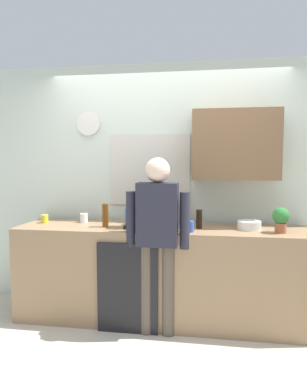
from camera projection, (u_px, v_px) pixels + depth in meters
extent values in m
plane|color=beige|center=(157.00, 333.00, 3.17)|extent=(8.00, 8.00, 0.00)
cube|color=#937251|center=(162.00, 273.00, 3.42)|extent=(2.84, 0.64, 0.93)
cube|color=black|center=(127.00, 289.00, 3.14)|extent=(0.56, 0.02, 0.83)
cube|color=silver|center=(167.00, 186.00, 3.77)|extent=(4.44, 0.10, 2.60)
cube|color=beige|center=(150.00, 170.00, 3.72)|extent=(0.86, 0.02, 0.76)
cube|color=#8CA5C6|center=(150.00, 170.00, 3.73)|extent=(0.80, 0.02, 0.70)
cube|color=brown|center=(235.00, 145.00, 3.42)|extent=(0.84, 0.32, 0.68)
cylinder|color=silver|center=(89.00, 124.00, 3.77)|extent=(0.26, 0.03, 0.26)
cube|color=black|center=(136.00, 226.00, 3.35)|extent=(0.20, 0.20, 0.03)
cube|color=black|center=(137.00, 209.00, 3.40)|extent=(0.18, 0.08, 0.28)
cylinder|color=black|center=(135.00, 220.00, 3.31)|extent=(0.11, 0.11, 0.11)
cylinder|color=black|center=(135.00, 195.00, 3.32)|extent=(0.17, 0.17, 0.03)
cylinder|color=black|center=(199.00, 219.00, 3.32)|extent=(0.06, 0.06, 0.18)
cylinder|color=olive|center=(148.00, 212.00, 3.53)|extent=(0.06, 0.06, 0.25)
cylinder|color=#2D8C33|center=(159.00, 211.00, 3.49)|extent=(0.09, 0.09, 0.28)
cylinder|color=maroon|center=(183.00, 213.00, 3.58)|extent=(0.06, 0.06, 0.22)
cylinder|color=brown|center=(105.00, 215.00, 3.39)|extent=(0.06, 0.06, 0.23)
cylinder|color=yellow|center=(45.00, 219.00, 3.62)|extent=(0.07, 0.07, 0.08)
cylinder|color=white|center=(84.00, 218.00, 3.64)|extent=(0.08, 0.08, 0.09)
cylinder|color=#3351B2|center=(189.00, 226.00, 3.15)|extent=(0.08, 0.08, 0.10)
cylinder|color=white|center=(249.00, 225.00, 3.27)|extent=(0.22, 0.22, 0.08)
cylinder|color=#9E5638|center=(281.00, 228.00, 3.11)|extent=(0.10, 0.10, 0.09)
sphere|color=#2D7233|center=(281.00, 216.00, 3.10)|extent=(0.15, 0.15, 0.15)
cylinder|color=blue|center=(128.00, 215.00, 3.63)|extent=(0.06, 0.06, 0.15)
cone|color=white|center=(127.00, 207.00, 3.62)|extent=(0.02, 0.02, 0.03)
cylinder|color=silver|center=(168.00, 222.00, 3.16)|extent=(0.14, 0.14, 0.17)
cylinder|color=brown|center=(147.00, 289.00, 3.15)|extent=(0.12, 0.12, 0.82)
cylinder|color=brown|center=(168.00, 290.00, 3.12)|extent=(0.12, 0.12, 0.82)
cube|color=#262633|center=(158.00, 214.00, 3.07)|extent=(0.36, 0.20, 0.56)
sphere|color=beige|center=(158.00, 170.00, 3.04)|extent=(0.22, 0.22, 0.22)
cylinder|color=#262633|center=(131.00, 219.00, 3.11)|extent=(0.09, 0.09, 0.50)
cylinder|color=#262633|center=(185.00, 220.00, 3.04)|extent=(0.09, 0.09, 0.50)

